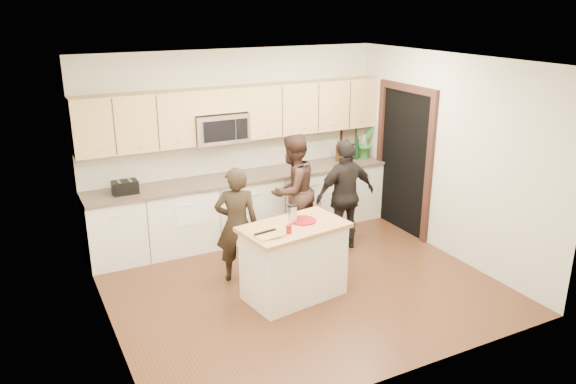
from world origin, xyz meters
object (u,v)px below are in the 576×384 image
woman_left (237,225)px  woman_center (293,191)px  woman_right (345,195)px  island (294,261)px  toaster (125,187)px

woman_left → woman_center: 1.29m
woman_center → woman_right: (0.58, -0.45, -0.02)m
woman_left → woman_center: woman_center is taller
woman_center → island: bearing=41.8°
woman_right → toaster: bearing=-20.7°
island → woman_left: 0.87m
island → woman_left: (-0.42, 0.71, 0.28)m
woman_right → woman_center: bearing=-38.5°
woman_right → woman_left: bearing=5.6°
island → toaster: (-1.49, 1.89, 0.57)m
toaster → woman_center: size_ratio=0.20×
island → toaster: 2.48m
island → toaster: bearing=120.0°
toaster → woman_center: bearing=-13.9°
toaster → island: bearing=-51.8°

